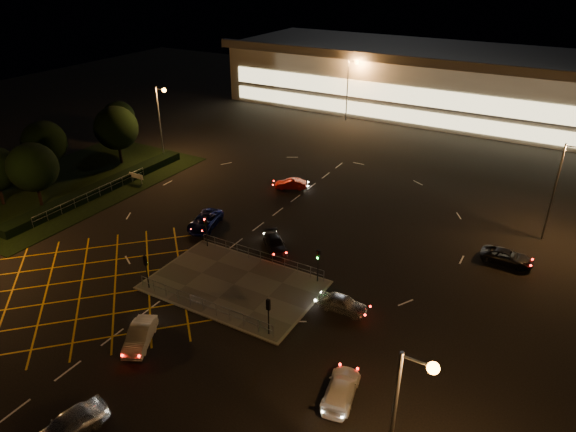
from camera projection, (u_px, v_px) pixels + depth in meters
The scene contains 25 objects.
ground at pixel (229, 268), 46.55m from camera, with size 180.00×180.00×0.00m, color black.
pedestrian_island at pixel (234, 285), 44.09m from camera, with size 14.00×9.00×0.12m, color #4C4944.
grass_verge at pixel (73, 183), 63.58m from camera, with size 18.00×30.00×0.08m, color black.
hedge at pixel (101, 188), 61.15m from camera, with size 2.00×26.00×1.00m, color black.
supermarket at pixel (430, 79), 91.88m from camera, with size 72.00×26.50×10.50m.
streetlight_se at pixel (404, 413), 23.68m from camera, with size 1.78×0.56×10.03m.
streetlight_nw at pixel (161, 113), 67.89m from camera, with size 1.78×0.56×10.03m.
streetlight_ne at pixel (562, 179), 48.12m from camera, with size 1.78×0.56×10.03m.
streetlight_far_left at pixel (350, 81), 84.80m from camera, with size 1.78×0.56×10.03m.
signal_sw at pixel (146, 265), 42.62m from camera, with size 0.28×0.30×3.15m.
signal_se at pixel (268, 310), 37.29m from camera, with size 0.28×0.30×3.15m.
signal_nw at pixel (206, 226), 48.78m from camera, with size 0.28×0.30×3.15m.
signal_ne at pixel (318, 259), 43.45m from camera, with size 0.28×0.30×3.15m.
tree_b at pixel (44, 143), 63.26m from camera, with size 5.40×5.40×7.35m.
tree_c at pixel (116, 128), 67.51m from camera, with size 5.76×5.76×7.84m.
tree_d at pixel (119, 117), 75.22m from camera, with size 4.68×4.68×6.37m.
tree_e at pixel (33, 167), 55.97m from camera, with size 5.40×5.40×7.35m.
car_near_silver at pixel (69, 425), 30.08m from camera, with size 1.86×4.62×1.58m, color #A9ABB0.
car_queue_white at pixel (140, 336), 37.27m from camera, with size 1.48×4.26×1.40m, color silver.
car_left_blue at pixel (205, 221), 53.23m from camera, with size 2.36×5.11×1.42m, color #0B1047.
car_far_dkgrey at pixel (275, 243), 49.30m from camera, with size 1.71×4.20×1.22m, color black.
car_right_silver at pixel (343, 303), 40.74m from camera, with size 1.61×4.00×1.36m, color #B4B7BC.
car_circ_red at pixel (291, 184), 61.99m from camera, with size 1.29×3.70×1.22m, color #A1160B.
car_east_grey at pixel (507, 257), 47.07m from camera, with size 2.11×4.58×1.27m, color black.
car_approach_white at pixel (341, 389), 32.74m from camera, with size 1.86×4.57×1.33m, color silver.
Camera 1 is at (24.24, -31.33, 25.47)m, focal length 32.00 mm.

